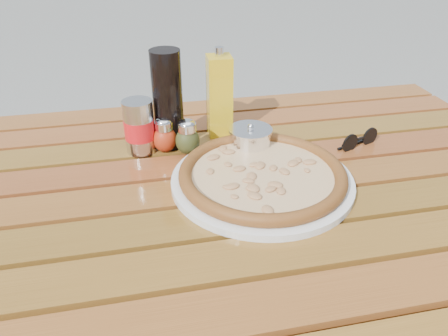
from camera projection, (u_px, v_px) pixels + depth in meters
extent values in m
cube|color=#351F0C|center=(383.00, 202.00, 1.51)|extent=(0.06, 0.06, 0.70)
cube|color=#341B0C|center=(226.00, 207.00, 0.89)|extent=(1.36, 0.86, 0.04)
cube|color=#5C2D10|center=(271.00, 311.00, 0.61)|extent=(1.40, 0.09, 0.03)
cube|color=#55320F|center=(253.00, 262.00, 0.70)|extent=(1.40, 0.09, 0.03)
cube|color=#4F2F0E|center=(238.00, 223.00, 0.78)|extent=(1.40, 0.09, 0.03)
cube|color=#582D0F|center=(226.00, 192.00, 0.87)|extent=(1.40, 0.09, 0.03)
cube|color=#57260F|center=(216.00, 167.00, 0.95)|extent=(1.40, 0.09, 0.03)
cube|color=#53320E|center=(208.00, 146.00, 1.04)|extent=(1.40, 0.09, 0.03)
cube|color=#5E2B10|center=(201.00, 128.00, 1.12)|extent=(1.40, 0.09, 0.03)
cube|color=#5D2E10|center=(196.00, 112.00, 1.21)|extent=(1.40, 0.09, 0.03)
cylinder|color=silver|center=(262.00, 180.00, 0.87)|extent=(0.43, 0.43, 0.01)
cylinder|color=beige|center=(262.00, 175.00, 0.86)|extent=(0.42, 0.42, 0.01)
torus|color=black|center=(262.00, 173.00, 0.86)|extent=(0.44, 0.44, 0.03)
ellipsoid|color=#B73314|center=(165.00, 139.00, 0.97)|extent=(0.07, 0.07, 0.06)
cylinder|color=white|center=(164.00, 125.00, 0.95)|extent=(0.05, 0.05, 0.02)
ellipsoid|color=silver|center=(163.00, 121.00, 0.95)|extent=(0.05, 0.05, 0.02)
ellipsoid|color=#3D421A|center=(188.00, 141.00, 0.96)|extent=(0.07, 0.07, 0.06)
cylinder|color=silver|center=(187.00, 127.00, 0.95)|extent=(0.05, 0.05, 0.02)
ellipsoid|color=silver|center=(187.00, 123.00, 0.94)|extent=(0.05, 0.05, 0.02)
cylinder|color=black|center=(168.00, 100.00, 0.96)|extent=(0.08, 0.08, 0.22)
cylinder|color=silver|center=(139.00, 127.00, 0.96)|extent=(0.09, 0.09, 0.12)
cylinder|color=red|center=(140.00, 129.00, 0.96)|extent=(0.09, 0.09, 0.04)
cube|color=gold|center=(219.00, 96.00, 1.01)|extent=(0.06, 0.06, 0.19)
cylinder|color=silver|center=(219.00, 52.00, 0.96)|extent=(0.02, 0.02, 0.02)
cylinder|color=white|center=(250.00, 142.00, 0.96)|extent=(0.10, 0.10, 0.05)
cylinder|color=white|center=(251.00, 130.00, 0.95)|extent=(0.11, 0.11, 0.01)
sphere|color=silver|center=(251.00, 127.00, 0.95)|extent=(0.02, 0.02, 0.01)
cylinder|color=black|center=(350.00, 143.00, 0.98)|extent=(0.04, 0.02, 0.04)
cylinder|color=black|center=(370.00, 137.00, 1.01)|extent=(0.04, 0.02, 0.04)
cube|color=black|center=(360.00, 138.00, 0.99)|extent=(0.02, 0.01, 0.00)
cube|color=black|center=(352.00, 144.00, 1.00)|extent=(0.09, 0.04, 0.00)
cube|color=black|center=(356.00, 141.00, 1.02)|extent=(0.09, 0.04, 0.00)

